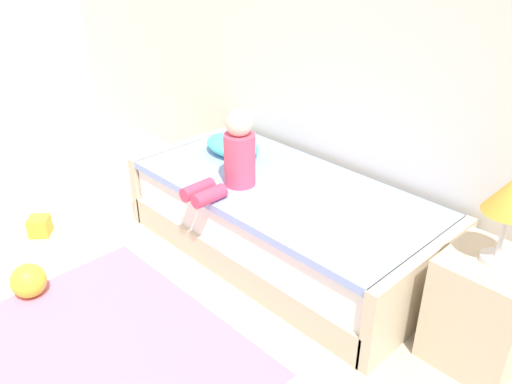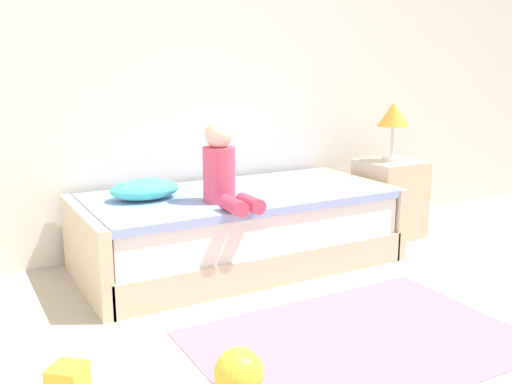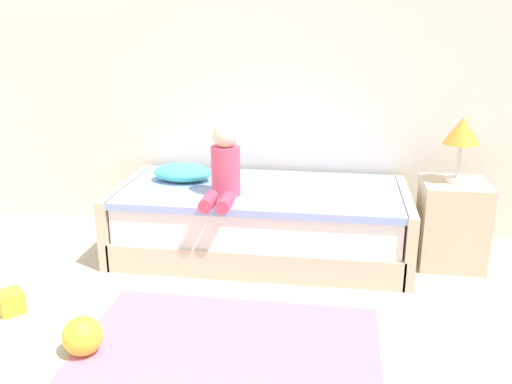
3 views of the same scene
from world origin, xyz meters
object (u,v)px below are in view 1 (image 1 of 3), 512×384
Objects in this scene: child_figure at (234,157)px; toy_block at (40,226)px; table_lamp at (512,199)px; pillow at (232,146)px; nightstand at (482,310)px; bed at (283,220)px; toy_ball at (29,281)px.

toy_block is at bearing -142.55° from child_figure.
child_figure is at bearing -171.14° from table_lamp.
toy_block is at bearing -157.64° from table_lamp.
child_figure is at bearing -40.40° from pillow.
nightstand is 1.64m from child_figure.
bed is at bearing -9.36° from pillow.
table_lamp is 1.99m from pillow.
toy_block is at bearing -121.95° from pillow.
table_lamp is (0.00, 0.00, 0.64)m from nightstand.
toy_ball is (-2.09, -1.45, -0.20)m from nightstand.
nightstand is at bearing 0.70° from bed.
nightstand is 1.98m from pillow.
bed is 3.52× the size of nightstand.
toy_block is (-0.61, 0.34, -0.04)m from toy_ball.
table_lamp is 0.88× the size of child_figure.
nightstand is at bearing 34.77° from toy_ball.
table_lamp reaches higher than toy_block.
table_lamp is 1.02× the size of pillow.
bed is 1.62m from toy_ball.
toy_ball is at bearing -145.23° from nightstand.
table_lamp is at bearing 34.77° from toy_ball.
toy_ball is at bearing -28.79° from toy_block.
table_lamp reaches higher than child_figure.
toy_ball is at bearing -113.23° from child_figure.
child_figure is at bearing -171.14° from nightstand.
bed is at bearing 62.76° from toy_ball.
toy_ball is 0.70m from toy_block.
nightstand is 2.89× the size of toy_ball.
child_figure is (-1.57, -0.24, 0.40)m from nightstand.
pillow is (-0.61, 0.10, 0.32)m from bed.
pillow is at bearing 170.64° from bed.
pillow is at bearing 177.55° from nightstand.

